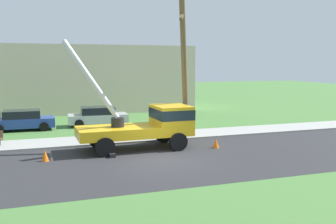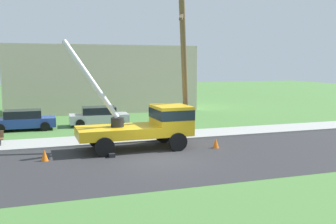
% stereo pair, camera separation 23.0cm
% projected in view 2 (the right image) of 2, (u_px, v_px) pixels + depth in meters
% --- Properties ---
extents(ground_plane, '(120.00, 120.00, 0.00)m').
position_uv_depth(ground_plane, '(116.00, 124.00, 30.30)').
color(ground_plane, '#477538').
extents(road_asphalt, '(80.00, 8.80, 0.01)m').
position_uv_depth(road_asphalt, '(162.00, 160.00, 19.02)').
color(road_asphalt, '#2B2B2D').
rests_on(road_asphalt, ground).
extents(sidewalk_strip, '(80.00, 2.83, 0.10)m').
position_uv_depth(sidewalk_strip, '(134.00, 138.00, 24.48)').
color(sidewalk_strip, '#9E9E99').
rests_on(sidewalk_strip, ground).
extents(utility_truck, '(6.80, 3.20, 5.98)m').
position_uv_depth(utility_truck, '(149.00, 123.00, 21.54)').
color(utility_truck, gold).
rests_on(utility_truck, ground).
extents(leaning_utility_pole, '(2.03, 3.69, 8.45)m').
position_uv_depth(leaning_utility_pole, '(184.00, 70.00, 22.54)').
color(leaning_utility_pole, brown).
rests_on(leaning_utility_pole, ground).
extents(traffic_cone_ahead, '(0.36, 0.36, 0.56)m').
position_uv_depth(traffic_cone_ahead, '(216.00, 143.00, 21.69)').
color(traffic_cone_ahead, orange).
rests_on(traffic_cone_ahead, ground).
extents(traffic_cone_behind, '(0.36, 0.36, 0.56)m').
position_uv_depth(traffic_cone_behind, '(45.00, 155.00, 18.81)').
color(traffic_cone_behind, orange).
rests_on(traffic_cone_behind, ground).
extents(parked_sedan_blue, '(4.41, 2.04, 1.42)m').
position_uv_depth(parked_sedan_blue, '(23.00, 120.00, 27.45)').
color(parked_sedan_blue, '#263F99').
rests_on(parked_sedan_blue, ground).
extents(parked_sedan_silver, '(4.49, 2.17, 1.42)m').
position_uv_depth(parked_sedan_silver, '(99.00, 116.00, 29.50)').
color(parked_sedan_silver, '#B7B7BF').
rests_on(parked_sedan_silver, ground).
extents(lowrise_building_backdrop, '(18.00, 6.00, 6.40)m').
position_uv_depth(lowrise_building_backdrop, '(102.00, 78.00, 38.58)').
color(lowrise_building_backdrop, beige).
rests_on(lowrise_building_backdrop, ground).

